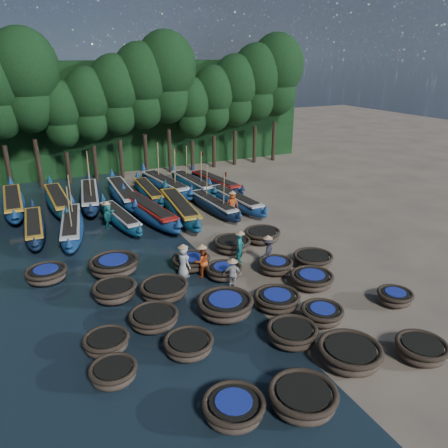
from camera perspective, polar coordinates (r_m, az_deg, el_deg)
name	(u,v)px	position (r m, az deg, el deg)	size (l,w,h in m)	color
ground	(215,267)	(23.16, -1.25, -5.63)	(120.00, 120.00, 0.00)	gray
foliage_wall	(108,117)	(43.48, -14.90, 13.32)	(40.00, 3.00, 10.00)	black
coracle_1	(234,408)	(14.46, 1.27, -22.91)	(2.04, 2.04, 0.68)	brown
coracle_2	(303,398)	(14.88, 10.25, -21.48)	(2.22, 2.22, 0.78)	brown
coracle_3	(350,354)	(16.93, 16.09, -15.99)	(2.81, 2.81, 0.79)	brown
coracle_4	(421,349)	(18.11, 24.37, -14.69)	(2.15, 2.15, 0.70)	brown
coracle_5	(113,373)	(16.11, -14.24, -18.32)	(1.74, 1.74, 0.65)	brown
coracle_6	(189,345)	(16.89, -4.63, -15.47)	(2.24, 2.24, 0.67)	brown
coracle_7	(292,334)	(17.56, 8.88, -13.98)	(2.29, 2.29, 0.72)	brown
coracle_8	(322,314)	(18.92, 12.69, -11.42)	(1.98, 1.98, 0.72)	brown
coracle_9	(395,297)	(21.18, 21.41, -8.86)	(1.92, 1.92, 0.63)	brown
coracle_10	(106,343)	(17.54, -15.11, -14.73)	(1.86, 1.86, 0.65)	brown
coracle_11	(154,318)	(18.52, -9.15, -12.06)	(2.08, 2.08, 0.66)	brown
coracle_12	(225,306)	(18.94, 0.18, -10.61)	(2.66, 2.66, 0.82)	brown
coracle_13	(277,300)	(19.61, 6.94, -9.81)	(2.05, 2.05, 0.70)	brown
coracle_14	(312,279)	(21.54, 11.39, -7.10)	(2.35, 2.35, 0.68)	brown
coracle_15	(115,291)	(20.63, -14.08, -8.51)	(2.22, 2.22, 0.79)	brown
coracle_16	(164,290)	(20.40, -7.83, -8.48)	(2.36, 2.36, 0.74)	brown
coracle_17	(224,271)	(21.89, 0.01, -6.17)	(2.08, 2.08, 0.67)	brown
coracle_18	(276,266)	(22.57, 6.75, -5.42)	(2.16, 2.16, 0.69)	brown
coracle_19	(313,260)	(23.50, 11.55, -4.58)	(2.10, 2.10, 0.71)	brown
coracle_20	(47,274)	(23.26, -22.16, -6.09)	(2.03, 2.03, 0.70)	brown
coracle_21	(114,265)	(22.94, -14.16, -5.26)	(2.78, 2.78, 0.84)	brown
coracle_22	(191,262)	(22.85, -4.33, -4.94)	(2.09, 2.09, 0.71)	brown
coracle_23	(232,244)	(24.77, 1.07, -2.68)	(2.51, 2.51, 0.75)	brown
coracle_24	(262,235)	(26.08, 5.02, -1.47)	(2.33, 2.33, 0.76)	brown
long_boat_2	(34,227)	(29.46, -23.55, -0.37)	(1.69, 7.57, 1.33)	#0E2036
long_boat_3	(71,226)	(28.68, -19.30, -0.22)	(2.73, 8.17, 3.52)	navy
long_boat_4	(120,218)	(29.42, -13.42, 0.80)	(2.02, 7.24, 1.28)	navy
long_boat_5	(148,211)	(29.89, -9.87, 1.66)	(2.77, 9.09, 1.61)	navy
long_boat_6	(180,208)	(30.18, -5.80, 2.06)	(2.52, 9.09, 1.61)	navy
long_boat_7	(213,205)	(31.04, -1.43, 2.51)	(1.79, 7.46, 3.18)	#0E2036
long_boat_8	(235,200)	(31.97, 1.41, 3.13)	(2.05, 8.03, 1.42)	navy
long_boat_10	(13,203)	(34.61, -25.80, 2.50)	(1.61, 9.00, 1.58)	navy
long_boat_11	(58,201)	(33.89, -20.85, 2.86)	(1.73, 8.77, 1.54)	navy
long_boat_12	(90,197)	(34.11, -17.10, 3.45)	(2.87, 8.77, 3.77)	#0E2036
long_boat_13	(123,193)	(34.22, -13.08, 3.92)	(1.94, 9.06, 1.60)	navy
long_boat_14	(149,192)	(34.56, -9.82, 4.18)	(1.69, 7.72, 1.36)	navy
long_boat_15	(165,185)	(35.94, -7.71, 5.12)	(2.67, 8.95, 3.83)	navy
long_boat_16	(192,183)	(36.31, -4.18, 5.32)	(1.95, 8.14, 3.46)	navy
long_boat_17	(215,183)	(36.42, -1.14, 5.41)	(2.42, 8.05, 1.43)	#0E2036
fisherman_0	(183,261)	(21.87, -5.33, -4.77)	(0.77, 0.96, 1.90)	beige
fisherman_1	(240,247)	(23.15, 2.10, -2.96)	(0.76, 0.77, 1.98)	#196C6A
fisherman_2	(202,261)	(21.86, -2.90, -4.79)	(0.82, 0.65, 1.87)	#CE4E1B
fisherman_3	(267,251)	(23.06, 5.69, -3.49)	(1.21, 1.11, 1.84)	black
fisherman_4	(232,273)	(20.74, 1.10, -6.44)	(0.96, 0.72, 1.71)	beige
fisherman_5	(108,215)	(28.98, -14.95, 1.16)	(1.26, 1.58, 1.88)	#196C6A
fisherman_6	(232,203)	(30.05, 1.10, 2.70)	(1.00, 0.87, 1.92)	#CE4E1B
tree_4	(25,80)	(38.84, -24.52, 16.79)	(5.34, 5.34, 12.58)	black
tree_5	(61,114)	(39.24, -20.50, 13.36)	(3.68, 3.68, 8.68)	black
tree_6	(89,104)	(39.48, -17.23, 14.77)	(4.09, 4.09, 9.65)	black
tree_7	(116,94)	(39.86, -13.97, 16.11)	(4.51, 4.51, 10.63)	black
tree_8	(141,85)	(40.38, -10.74, 17.37)	(4.92, 4.92, 11.60)	black
tree_9	(166,77)	(41.04, -7.56, 18.55)	(5.34, 5.34, 12.58)	black
tree_10	(191,107)	(42.05, -4.31, 15.03)	(3.68, 3.68, 8.68)	black
tree_11	(214,98)	(42.89, -1.37, 16.11)	(4.09, 4.09, 9.65)	black
tree_12	(235,90)	(43.85, 1.47, 17.11)	(4.51, 4.51, 10.63)	black
tree_13	(256,82)	(44.92, 4.21, 18.02)	(4.92, 4.92, 11.60)	black
tree_14	(276,74)	(46.09, 6.85, 18.85)	(5.34, 5.34, 12.58)	black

